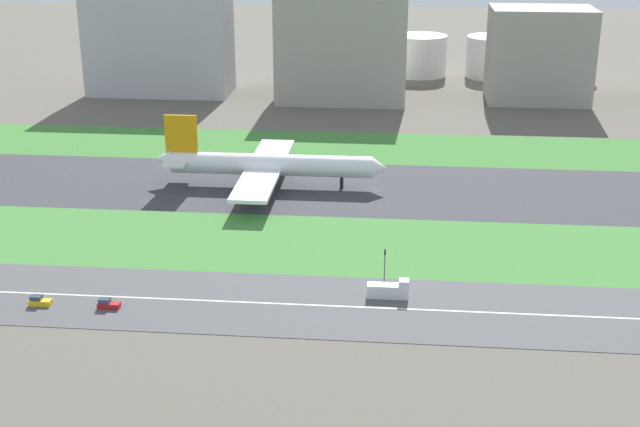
{
  "coord_description": "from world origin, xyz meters",
  "views": [
    {
      "loc": [
        6.85,
        -229.28,
        78.17
      ],
      "look_at": [
        -11.35,
        -36.5,
        6.0
      ],
      "focal_mm": 49.13,
      "sensor_mm": 36.0,
      "label": 1
    }
  ],
  "objects_px": {
    "car_2": "(108,304)",
    "fuel_tank_east": "(566,59)",
    "fuel_tank_centre": "(493,57)",
    "car_0": "(39,301)",
    "hangar_building": "(343,42)",
    "office_tower": "(539,55)",
    "airliner": "(265,165)",
    "terminal_building": "(159,36)",
    "truck_1": "(389,290)",
    "fuel_tank_west": "(420,55)",
    "traffic_light": "(385,262)"
  },
  "relations": [
    {
      "from": "car_2",
      "to": "fuel_tank_east",
      "type": "distance_m",
      "value": 269.21
    },
    {
      "from": "fuel_tank_centre",
      "to": "car_0",
      "type": "bearing_deg",
      "value": -114.9
    },
    {
      "from": "hangar_building",
      "to": "fuel_tank_centre",
      "type": "height_order",
      "value": "hangar_building"
    },
    {
      "from": "fuel_tank_east",
      "to": "office_tower",
      "type": "bearing_deg",
      "value": -112.33
    },
    {
      "from": "car_0",
      "to": "fuel_tank_east",
      "type": "xyz_separation_m",
      "value": [
        141.5,
        237.0,
        7.35
      ]
    },
    {
      "from": "office_tower",
      "to": "fuel_tank_east",
      "type": "height_order",
      "value": "office_tower"
    },
    {
      "from": "office_tower",
      "to": "car_2",
      "type": "bearing_deg",
      "value": -119.58
    },
    {
      "from": "airliner",
      "to": "car_2",
      "type": "distance_m",
      "value": 80.61
    },
    {
      "from": "terminal_building",
      "to": "hangar_building",
      "type": "height_order",
      "value": "terminal_building"
    },
    {
      "from": "office_tower",
      "to": "fuel_tank_east",
      "type": "xyz_separation_m",
      "value": [
        18.48,
        45.0,
        -9.63
      ]
    },
    {
      "from": "truck_1",
      "to": "fuel_tank_centre",
      "type": "relative_size",
      "value": 0.36
    },
    {
      "from": "hangar_building",
      "to": "terminal_building",
      "type": "bearing_deg",
      "value": 180.0
    },
    {
      "from": "fuel_tank_east",
      "to": "car_2",
      "type": "bearing_deg",
      "value": -118.28
    },
    {
      "from": "terminal_building",
      "to": "fuel_tank_west",
      "type": "distance_m",
      "value": 114.86
    },
    {
      "from": "hangar_building",
      "to": "office_tower",
      "type": "distance_m",
      "value": 75.89
    },
    {
      "from": "airliner",
      "to": "fuel_tank_west",
      "type": "xyz_separation_m",
      "value": [
        44.77,
        159.0,
        2.63
      ]
    },
    {
      "from": "car_0",
      "to": "hangar_building",
      "type": "height_order",
      "value": "hangar_building"
    },
    {
      "from": "terminal_building",
      "to": "car_0",
      "type": "bearing_deg",
      "value": -82.2
    },
    {
      "from": "truck_1",
      "to": "hangar_building",
      "type": "relative_size",
      "value": 0.17
    },
    {
      "from": "fuel_tank_centre",
      "to": "traffic_light",
      "type": "bearing_deg",
      "value": -100.8
    },
    {
      "from": "fuel_tank_centre",
      "to": "fuel_tank_west",
      "type": "bearing_deg",
      "value": 180.0
    },
    {
      "from": "airliner",
      "to": "car_0",
      "type": "relative_size",
      "value": 14.77
    },
    {
      "from": "car_0",
      "to": "traffic_light",
      "type": "bearing_deg",
      "value": -165.23
    },
    {
      "from": "terminal_building",
      "to": "office_tower",
      "type": "distance_m",
      "value": 149.41
    },
    {
      "from": "car_0",
      "to": "fuel_tank_west",
      "type": "xyz_separation_m",
      "value": [
        78.42,
        237.0,
        7.94
      ]
    },
    {
      "from": "terminal_building",
      "to": "hangar_building",
      "type": "distance_m",
      "value": 73.54
    },
    {
      "from": "airliner",
      "to": "hangar_building",
      "type": "height_order",
      "value": "hangar_building"
    },
    {
      "from": "airliner",
      "to": "terminal_building",
      "type": "height_order",
      "value": "terminal_building"
    },
    {
      "from": "truck_1",
      "to": "fuel_tank_centre",
      "type": "bearing_deg",
      "value": 79.86
    },
    {
      "from": "airliner",
      "to": "hangar_building",
      "type": "xyz_separation_m",
      "value": [
        13.57,
        114.0,
        15.32
      ]
    },
    {
      "from": "traffic_light",
      "to": "terminal_building",
      "type": "bearing_deg",
      "value": 118.52
    },
    {
      "from": "fuel_tank_centre",
      "to": "office_tower",
      "type": "bearing_deg",
      "value": -73.89
    },
    {
      "from": "traffic_light",
      "to": "terminal_building",
      "type": "xyz_separation_m",
      "value": [
        -94.55,
        174.01,
        18.73
      ]
    },
    {
      "from": "fuel_tank_west",
      "to": "airliner",
      "type": "bearing_deg",
      "value": -105.73
    },
    {
      "from": "truck_1",
      "to": "hangar_building",
      "type": "distance_m",
      "value": 184.42
    },
    {
      "from": "terminal_building",
      "to": "fuel_tank_west",
      "type": "xyz_separation_m",
      "value": [
        104.72,
        45.0,
        -14.16
      ]
    },
    {
      "from": "truck_1",
      "to": "office_tower",
      "type": "xyz_separation_m",
      "value": [
        53.6,
        182.0,
        16.23
      ]
    },
    {
      "from": "car_2",
      "to": "hangar_building",
      "type": "bearing_deg",
      "value": -99.81
    },
    {
      "from": "truck_1",
      "to": "hangar_building",
      "type": "bearing_deg",
      "value": 96.95
    },
    {
      "from": "fuel_tank_centre",
      "to": "truck_1",
      "type": "bearing_deg",
      "value": -100.14
    },
    {
      "from": "truck_1",
      "to": "office_tower",
      "type": "relative_size",
      "value": 0.22
    },
    {
      "from": "terminal_building",
      "to": "fuel_tank_centre",
      "type": "relative_size",
      "value": 2.42
    },
    {
      "from": "car_2",
      "to": "fuel_tank_west",
      "type": "bearing_deg",
      "value": -105.2
    },
    {
      "from": "car_0",
      "to": "car_2",
      "type": "xyz_separation_m",
      "value": [
        14.02,
        0.0,
        0.0
      ]
    },
    {
      "from": "truck_1",
      "to": "terminal_building",
      "type": "xyz_separation_m",
      "value": [
        -95.72,
        182.0,
        21.35
      ]
    },
    {
      "from": "car_0",
      "to": "car_2",
      "type": "distance_m",
      "value": 14.02
    },
    {
      "from": "hangar_building",
      "to": "office_tower",
      "type": "relative_size",
      "value": 1.28
    },
    {
      "from": "hangar_building",
      "to": "fuel_tank_west",
      "type": "distance_m",
      "value": 56.21
    },
    {
      "from": "truck_1",
      "to": "fuel_tank_east",
      "type": "height_order",
      "value": "fuel_tank_east"
    },
    {
      "from": "truck_1",
      "to": "hangar_building",
      "type": "height_order",
      "value": "hangar_building"
    }
  ]
}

